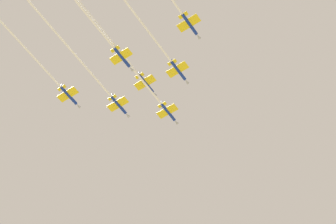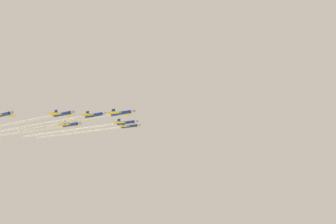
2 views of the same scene
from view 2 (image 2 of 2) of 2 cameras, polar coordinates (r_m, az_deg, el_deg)
jet_lead at (r=152.19m, az=-13.14°, el=-1.20°), size 11.99×79.44×2.43m
jet_port_inner at (r=174.33m, az=-12.62°, el=-2.41°), size 12.88×88.21×2.43m
jet_starboard_inner at (r=153.70m, az=-19.41°, el=-1.14°), size 11.13×70.90×2.43m
jet_port_outer at (r=169.14m, az=-16.84°, el=-1.50°), size 13.04×89.73×2.43m
jet_starboard_outer at (r=192.51m, az=-11.34°, el=-2.77°), size 12.66×85.99×2.43m
jet_port_trail at (r=177.18m, az=-18.41°, el=-2.47°), size 11.83×77.88×2.43m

